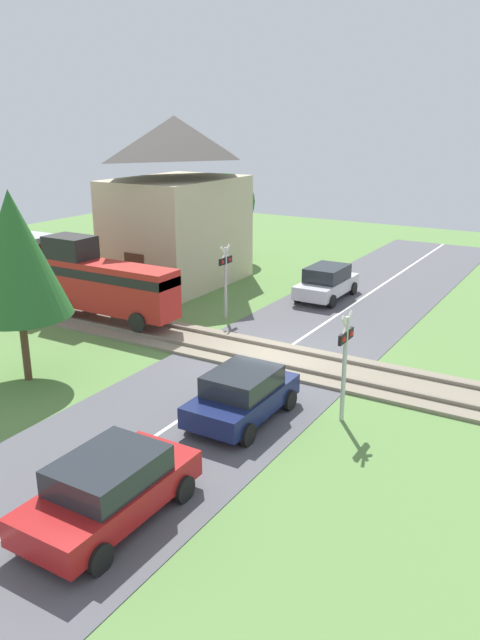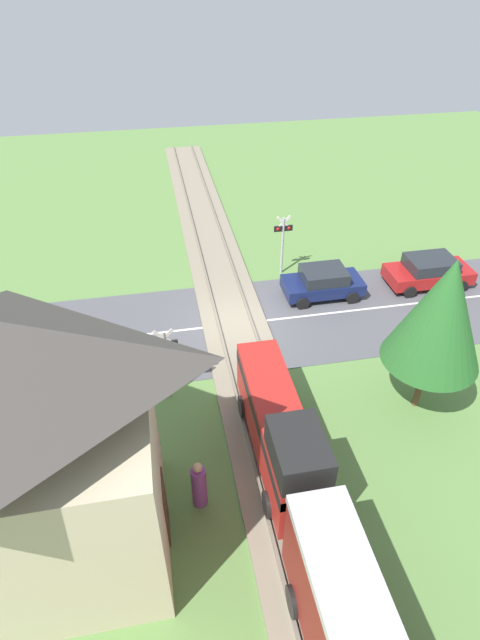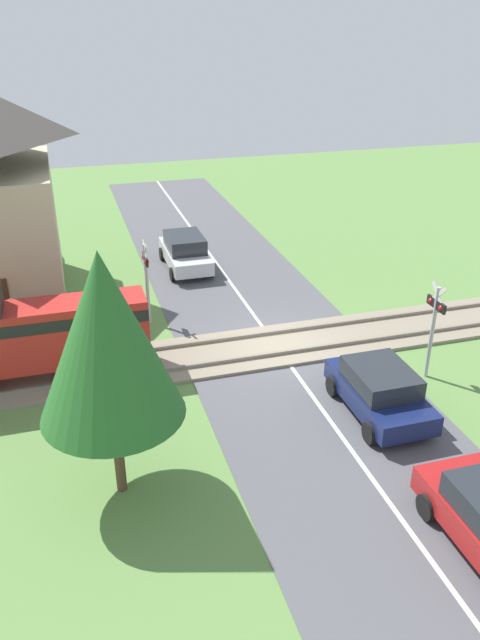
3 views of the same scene
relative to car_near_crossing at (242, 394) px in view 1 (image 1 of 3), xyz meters
The scene contains 12 objects.
ground_plane 4.71m from the car_near_crossing, 18.05° to the left, with size 60.00×60.00×0.00m, color #5B8442.
road_surface 4.71m from the car_near_crossing, 18.05° to the left, with size 48.00×6.40×0.02m.
track_bed 4.70m from the car_near_crossing, 18.05° to the left, with size 2.80×48.00×0.24m.
car_near_crossing is the anchor object (origin of this frame).
car_far_side 12.72m from the car_near_crossing, 13.08° to the left, with size 3.94×1.83×1.53m.
car_behind_queue 5.30m from the car_near_crossing, behind, with size 4.02×1.98×1.45m.
crossing_signal_west_approach 3.00m from the car_near_crossing, 60.30° to the right, with size 0.90×0.18×3.11m.
crossing_signal_east_approach 9.23m from the car_near_crossing, 35.07° to the left, with size 0.90×0.18×3.11m.
station_building 15.72m from the car_near_crossing, 42.82° to the left, with size 7.20×5.14×8.06m.
pedestrian_by_station 12.00m from the car_near_crossing, 54.60° to the left, with size 0.44×0.44×1.78m.
tree_by_station 20.65m from the car_near_crossing, 33.29° to the left, with size 3.24×3.24×4.99m.
tree_roadside_hedge 8.07m from the car_near_crossing, 98.86° to the left, with size 3.19×3.19×5.98m.
Camera 1 is at (-17.80, -9.39, 7.93)m, focal length 35.00 mm.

